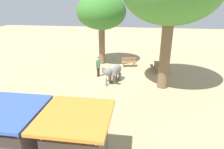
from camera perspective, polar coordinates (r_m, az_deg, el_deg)
name	(u,v)px	position (r m, az deg, el deg)	size (l,w,h in m)	color
ground_plane	(113,78)	(16.66, 0.17, -0.87)	(60.00, 60.00, 0.00)	tan
elephant	(113,71)	(15.52, 0.42, 0.88)	(1.65, 1.92, 1.37)	slate
person_handler	(98,66)	(16.59, -4.01, 2.48)	(0.32, 0.47, 1.62)	#3F3833
shade_tree_secondary	(101,12)	(19.40, -3.10, 17.40)	(4.66, 4.27, 6.69)	brown
wooden_bench	(129,62)	(19.27, 4.89, 3.66)	(1.45, 0.68, 0.88)	olive
picnic_table_near	(159,66)	(18.26, 13.41, 2.51)	(1.55, 1.57, 0.78)	olive
market_stall_orange	(77,146)	(7.93, -9.93, -19.67)	(2.50, 2.50, 2.52)	#59514C
market_stall_blue	(13,140)	(8.98, -26.64, -16.40)	(2.50, 2.50, 2.52)	#59514C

